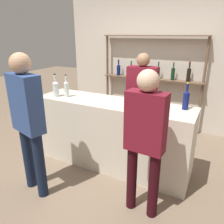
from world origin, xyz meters
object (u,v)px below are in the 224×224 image
at_px(counter_bottle_2, 66,88).
at_px(customer_right, 145,135).
at_px(counter_bottle_0, 56,88).
at_px(counter_bottle_1, 186,99).
at_px(cork_jar, 161,104).
at_px(customer_left, 28,116).
at_px(server_behind_counter, 142,95).

relative_size(counter_bottle_2, customer_right, 0.21).
bearing_deg(counter_bottle_2, counter_bottle_0, -159.76).
bearing_deg(customer_right, counter_bottle_2, 70.75).
relative_size(counter_bottle_1, cork_jar, 2.17).
distance_m(counter_bottle_2, customer_left, 0.90).
distance_m(counter_bottle_1, server_behind_counter, 1.03).
relative_size(counter_bottle_0, counter_bottle_2, 1.03).
xyz_separation_m(cork_jar, server_behind_counter, (-0.53, 0.77, -0.14)).
relative_size(customer_right, server_behind_counter, 0.99).
bearing_deg(cork_jar, server_behind_counter, 124.69).
bearing_deg(counter_bottle_1, server_behind_counter, 142.17).
xyz_separation_m(customer_right, customer_left, (-1.31, -0.28, 0.07)).
distance_m(counter_bottle_0, customer_left, 0.89).
xyz_separation_m(cork_jar, customer_right, (0.03, -0.67, -0.13)).
bearing_deg(counter_bottle_2, customer_left, -81.05).
bearing_deg(customer_left, server_behind_counter, -8.85).
distance_m(counter_bottle_1, customer_right, 0.88).
xyz_separation_m(counter_bottle_0, counter_bottle_2, (0.15, 0.06, -0.00)).
distance_m(cork_jar, server_behind_counter, 0.95).
bearing_deg(counter_bottle_1, customer_right, -105.80).
height_order(counter_bottle_1, counter_bottle_2, counter_bottle_1).
relative_size(counter_bottle_1, customer_right, 0.21).
bearing_deg(customer_right, cork_jar, 5.85).
xyz_separation_m(counter_bottle_1, counter_bottle_2, (-1.68, -0.22, -0.00)).
relative_size(counter_bottle_1, server_behind_counter, 0.21).
height_order(cork_jar, customer_right, customer_right).
bearing_deg(server_behind_counter, customer_right, 15.11).
bearing_deg(counter_bottle_2, counter_bottle_1, 7.49).
height_order(counter_bottle_0, cork_jar, counter_bottle_0).
bearing_deg(server_behind_counter, customer_left, -29.50).
height_order(customer_left, server_behind_counter, customer_left).
height_order(counter_bottle_1, customer_left, customer_left).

